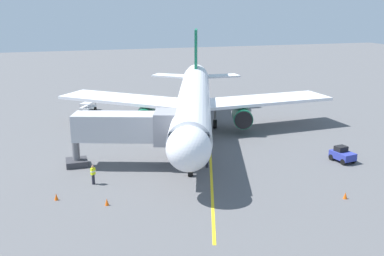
{
  "coord_description": "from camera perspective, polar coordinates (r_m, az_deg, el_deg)",
  "views": [
    {
      "loc": [
        13.94,
        48.74,
        14.95
      ],
      "look_at": [
        1.19,
        6.73,
        3.0
      ],
      "focal_mm": 42.51,
      "sensor_mm": 36.0,
      "label": 1
    }
  ],
  "objects": [
    {
      "name": "ground_plane",
      "position": [
        52.85,
        -0.89,
        -1.21
      ],
      "size": [
        220.0,
        220.0,
        0.0
      ],
      "primitive_type": "plane",
      "color": "#565659"
    },
    {
      "name": "apron_lead_in_line",
      "position": [
        48.56,
        2.29,
        -2.71
      ],
      "size": [
        12.79,
        38.05,
        0.01
      ],
      "primitive_type": "cube",
      "rotation": [
        0.0,
        0.0,
        -0.32
      ],
      "color": "yellow",
      "rests_on": "ground"
    },
    {
      "name": "airplane",
      "position": [
        53.32,
        0.22,
        3.38
      ],
      "size": [
        33.04,
        39.27,
        11.5
      ],
      "color": "white",
      "rests_on": "ground"
    },
    {
      "name": "jet_bridge",
      "position": [
        42.89,
        -7.29,
        -0.02
      ],
      "size": [
        11.38,
        6.02,
        5.4
      ],
      "color": "#B7B7BC",
      "rests_on": "ground"
    },
    {
      "name": "ground_crew_marshaller",
      "position": [
        40.02,
        -12.31,
        -5.72
      ],
      "size": [
        0.47,
        0.43,
        1.71
      ],
      "color": "#23232D",
      "rests_on": "ground"
    },
    {
      "name": "ground_crew_wing_walker",
      "position": [
        43.07,
        1.9,
        -3.84
      ],
      "size": [
        0.36,
        0.46,
        1.71
      ],
      "color": "#23232D",
      "rests_on": "ground"
    },
    {
      "name": "tug_portside",
      "position": [
        47.1,
        18.35,
        -3.19
      ],
      "size": [
        1.9,
        2.52,
        1.5
      ],
      "color": "#2D3899",
      "rests_on": "ground"
    },
    {
      "name": "baggage_cart_starboard_side",
      "position": [
        67.68,
        -12.91,
        2.64
      ],
      "size": [
        2.54,
        2.95,
        1.27
      ],
      "color": "white",
      "rests_on": "ground"
    },
    {
      "name": "safety_cone_nose_left",
      "position": [
        38.52,
        18.68,
        -8.02
      ],
      "size": [
        0.32,
        0.32,
        0.55
      ],
      "primitive_type": "cone",
      "color": "#F2590F",
      "rests_on": "ground"
    },
    {
      "name": "safety_cone_nose_right",
      "position": [
        37.85,
        -16.67,
        -8.27
      ],
      "size": [
        0.32,
        0.32,
        0.55
      ],
      "primitive_type": "cone",
      "color": "#F2590F",
      "rests_on": "ground"
    },
    {
      "name": "safety_cone_wing_starboard",
      "position": [
        36.01,
        -10.63,
        -9.1
      ],
      "size": [
        0.32,
        0.32,
        0.55
      ],
      "primitive_type": "cone",
      "color": "#F2590F",
      "rests_on": "ground"
    }
  ]
}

